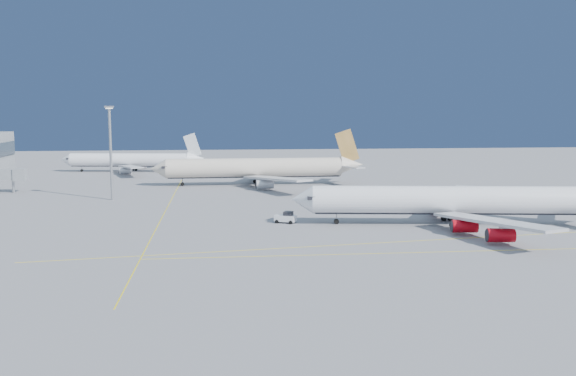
{
  "coord_description": "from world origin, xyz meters",
  "views": [
    {
      "loc": [
        -26.84,
        -117.18,
        24.5
      ],
      "look_at": [
        -12.42,
        19.59,
        7.0
      ],
      "focal_mm": 40.0,
      "sensor_mm": 36.0,
      "label": 1
    }
  ],
  "objects_px": {
    "airliner_virgin": "(454,201)",
    "pushback_tug": "(286,218)",
    "light_mast": "(110,145)",
    "airliner_etihad": "(259,168)",
    "airliner_third": "(133,160)"
  },
  "relations": [
    {
      "from": "pushback_tug",
      "to": "light_mast",
      "type": "distance_m",
      "value": 58.75
    },
    {
      "from": "airliner_virgin",
      "to": "airliner_third",
      "type": "distance_m",
      "value": 143.65
    },
    {
      "from": "airliner_third",
      "to": "airliner_etihad",
      "type": "bearing_deg",
      "value": -38.14
    },
    {
      "from": "airliner_virgin",
      "to": "light_mast",
      "type": "xyz_separation_m",
      "value": [
        -76.95,
        44.11,
        9.53
      ]
    },
    {
      "from": "airliner_virgin",
      "to": "light_mast",
      "type": "height_order",
      "value": "light_mast"
    },
    {
      "from": "airliner_third",
      "to": "light_mast",
      "type": "distance_m",
      "value": 75.09
    },
    {
      "from": "airliner_virgin",
      "to": "pushback_tug",
      "type": "relative_size",
      "value": 13.79
    },
    {
      "from": "airliner_third",
      "to": "light_mast",
      "type": "bearing_deg",
      "value": -79.4
    },
    {
      "from": "airliner_etihad",
      "to": "pushback_tug",
      "type": "distance_m",
      "value": 67.27
    },
    {
      "from": "airliner_etihad",
      "to": "light_mast",
      "type": "relative_size",
      "value": 2.72
    },
    {
      "from": "airliner_virgin",
      "to": "airliner_third",
      "type": "relative_size",
      "value": 1.23
    },
    {
      "from": "airliner_virgin",
      "to": "airliner_etihad",
      "type": "height_order",
      "value": "airliner_etihad"
    },
    {
      "from": "airliner_etihad",
      "to": "airliner_third",
      "type": "height_order",
      "value": "airliner_etihad"
    },
    {
      "from": "pushback_tug",
      "to": "light_mast",
      "type": "bearing_deg",
      "value": 161.81
    },
    {
      "from": "pushback_tug",
      "to": "light_mast",
      "type": "xyz_separation_m",
      "value": [
        -42.27,
        38.53,
        13.42
      ]
    }
  ]
}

